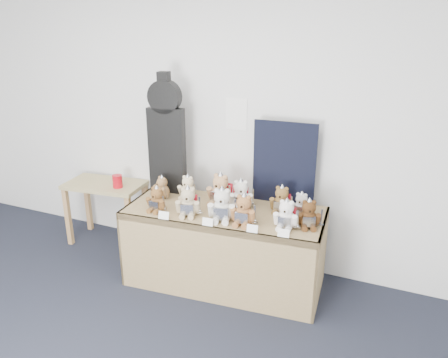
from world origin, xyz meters
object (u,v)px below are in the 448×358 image
at_px(teddy_front_centre, 222,206).
at_px(guitar_case, 166,135).
at_px(teddy_back_centre_left, 220,191).
at_px(side_table, 106,194).
at_px(teddy_front_far_right, 286,215).
at_px(teddy_back_end, 301,205).
at_px(teddy_back_centre_right, 241,195).
at_px(red_cup, 117,181).
at_px(teddy_back_right, 281,200).
at_px(display_table, 222,229).
at_px(teddy_front_left, 188,203).
at_px(teddy_front_end, 309,215).
at_px(teddy_back_left, 188,188).
at_px(teddy_front_far_left, 157,200).
at_px(teddy_front_right, 244,211).
at_px(teddy_back_far_left, 162,188).

bearing_deg(teddy_front_centre, guitar_case, 136.55).
bearing_deg(teddy_back_centre_left, side_table, -179.15).
height_order(teddy_front_far_right, teddy_back_end, teddy_front_far_right).
bearing_deg(guitar_case, teddy_back_centre_right, -13.66).
relative_size(red_cup, teddy_back_right, 0.49).
bearing_deg(teddy_front_centre, teddy_back_end, 15.95).
distance_m(teddy_front_far_right, teddy_back_centre_left, 0.71).
xyz_separation_m(display_table, teddy_back_right, (0.46, 0.23, 0.26)).
height_order(teddy_front_left, teddy_front_end, teddy_front_left).
bearing_deg(teddy_back_centre_left, teddy_back_right, 11.97).
bearing_deg(teddy_front_far_right, teddy_back_right, 110.61).
bearing_deg(teddy_back_left, teddy_front_centre, -32.35).
relative_size(teddy_front_far_left, teddy_front_right, 0.86).
distance_m(teddy_back_left, teddy_back_far_left, 0.24).
height_order(teddy_front_far_left, teddy_back_far_left, teddy_front_far_left).
bearing_deg(display_table, teddy_back_right, 21.48).
xyz_separation_m(side_table, teddy_back_right, (1.96, -0.07, 0.28)).
relative_size(red_cup, teddy_front_far_left, 0.54).
distance_m(teddy_back_centre_right, teddy_back_end, 0.53).
height_order(teddy_front_far_left, teddy_front_left, teddy_front_left).
height_order(side_table, teddy_front_left, teddy_front_left).
distance_m(teddy_front_left, teddy_back_end, 0.96).
bearing_deg(display_table, teddy_back_far_left, 165.97).
height_order(teddy_front_left, teddy_front_far_right, teddy_front_left).
height_order(display_table, side_table, display_table).
bearing_deg(guitar_case, display_table, -28.53).
height_order(display_table, teddy_front_far_right, teddy_front_far_right).
relative_size(side_table, teddy_back_right, 3.20).
xyz_separation_m(teddy_back_left, teddy_back_end, (1.07, 0.04, -0.01)).
bearing_deg(teddy_front_far_right, side_table, 167.46).
xyz_separation_m(teddy_back_end, teddy_back_far_left, (-1.30, -0.13, 0.00)).
height_order(teddy_front_end, teddy_back_right, teddy_back_right).
bearing_deg(guitar_case, side_table, 170.88).
distance_m(guitar_case, teddy_front_centre, 0.95).
bearing_deg(teddy_back_right, red_cup, 178.23).
distance_m(teddy_front_centre, teddy_back_right, 0.54).
bearing_deg(teddy_front_far_right, guitar_case, 162.80).
distance_m(display_table, teddy_back_end, 0.72).
xyz_separation_m(display_table, teddy_back_left, (-0.43, 0.19, 0.26)).
xyz_separation_m(teddy_front_far_right, teddy_back_right, (-0.12, 0.29, -0.00)).
relative_size(teddy_front_centre, teddy_back_end, 1.37).
distance_m(teddy_front_far_left, teddy_front_centre, 0.60).
bearing_deg(teddy_back_far_left, teddy_front_left, -7.72).
bearing_deg(teddy_back_end, teddy_front_left, -154.23).
bearing_deg(teddy_back_far_left, teddy_front_end, 20.96).
relative_size(side_table, teddy_front_far_left, 3.48).
height_order(side_table, teddy_back_far_left, teddy_back_far_left).
bearing_deg(side_table, teddy_back_far_left, -19.91).
bearing_deg(teddy_front_right, guitar_case, 153.46).
relative_size(teddy_front_far_left, teddy_back_end, 1.07).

